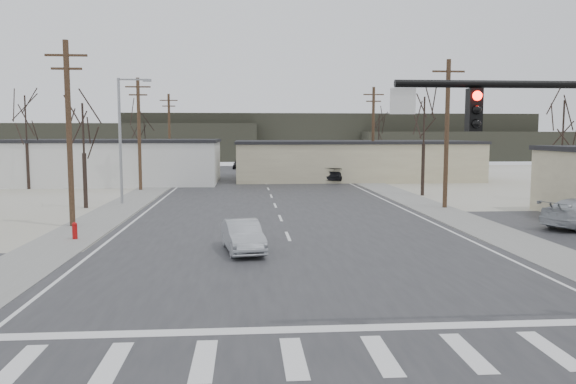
# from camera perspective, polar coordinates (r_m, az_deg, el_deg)

# --- Properties ---
(ground) EXTENTS (140.00, 140.00, 0.00)m
(ground) POSITION_cam_1_polar(r_m,az_deg,el_deg) (19.84, 1.75, -8.81)
(ground) COLOR silver
(ground) RESTS_ON ground
(main_road) EXTENTS (18.00, 110.00, 0.05)m
(main_road) POSITION_cam_1_polar(r_m,az_deg,el_deg) (34.51, -0.88, -2.46)
(main_road) COLOR #29292C
(main_road) RESTS_ON ground
(cross_road) EXTENTS (90.00, 10.00, 0.04)m
(cross_road) POSITION_cam_1_polar(r_m,az_deg,el_deg) (19.84, 1.75, -8.76)
(cross_road) COLOR #29292C
(cross_road) RESTS_ON ground
(sidewalk_left) EXTENTS (3.00, 90.00, 0.06)m
(sidewalk_left) POSITION_cam_1_polar(r_m,az_deg,el_deg) (40.32, -16.54, -1.48)
(sidewalk_left) COLOR gray
(sidewalk_left) RESTS_ON ground
(sidewalk_right) EXTENTS (3.00, 90.00, 0.06)m
(sidewalk_right) POSITION_cam_1_polar(r_m,az_deg,el_deg) (41.38, 13.51, -1.22)
(sidewalk_right) COLOR gray
(sidewalk_right) RESTS_ON ground
(fire_hydrant) EXTENTS (0.24, 0.24, 0.87)m
(fire_hydrant) POSITION_cam_1_polar(r_m,az_deg,el_deg) (28.65, -20.84, -3.70)
(fire_hydrant) COLOR #A50C0C
(fire_hydrant) RESTS_ON ground
(building_left_far) EXTENTS (22.30, 12.30, 4.50)m
(building_left_far) POSITION_cam_1_polar(r_m,az_deg,el_deg) (60.77, -17.62, 3.00)
(building_left_far) COLOR silver
(building_left_far) RESTS_ON ground
(building_right_far) EXTENTS (26.30, 14.30, 4.30)m
(building_right_far) POSITION_cam_1_polar(r_m,az_deg,el_deg) (64.28, 6.49, 3.29)
(building_right_far) COLOR beige
(building_right_far) RESTS_ON ground
(upole_left_b) EXTENTS (2.20, 0.30, 10.00)m
(upole_left_b) POSITION_cam_1_polar(r_m,az_deg,el_deg) (32.49, -21.36, 5.82)
(upole_left_b) COLOR #4E3524
(upole_left_b) RESTS_ON ground
(upole_left_c) EXTENTS (2.20, 0.30, 10.00)m
(upole_left_c) POSITION_cam_1_polar(r_m,az_deg,el_deg) (51.95, -14.89, 5.91)
(upole_left_c) COLOR #4E3524
(upole_left_c) RESTS_ON ground
(upole_left_d) EXTENTS (2.20, 0.30, 10.00)m
(upole_left_d) POSITION_cam_1_polar(r_m,az_deg,el_deg) (71.71, -11.96, 5.92)
(upole_left_d) COLOR #4E3524
(upole_left_d) RESTS_ON ground
(upole_right_a) EXTENTS (2.20, 0.30, 10.00)m
(upole_right_a) POSITION_cam_1_polar(r_m,az_deg,el_deg) (39.48, 15.83, 5.95)
(upole_right_a) COLOR #4E3524
(upole_right_a) RESTS_ON ground
(upole_right_b) EXTENTS (2.20, 0.30, 10.00)m
(upole_right_b) POSITION_cam_1_polar(r_m,az_deg,el_deg) (60.61, 8.64, 6.01)
(upole_right_b) COLOR #4E3524
(upole_right_b) RESTS_ON ground
(streetlight_main) EXTENTS (2.40, 0.25, 9.00)m
(streetlight_main) POSITION_cam_1_polar(r_m,az_deg,el_deg) (42.01, -16.44, 5.73)
(streetlight_main) COLOR gray
(streetlight_main) RESTS_ON ground
(tree_left_near) EXTENTS (3.30, 3.30, 7.35)m
(tree_left_near) POSITION_cam_1_polar(r_m,az_deg,el_deg) (40.59, -20.09, 5.81)
(tree_left_near) COLOR #2C201B
(tree_left_near) RESTS_ON ground
(tree_right_mid) EXTENTS (3.74, 3.74, 8.33)m
(tree_right_mid) POSITION_cam_1_polar(r_m,az_deg,el_deg) (47.38, 13.66, 6.81)
(tree_right_mid) COLOR #2C201B
(tree_right_mid) RESTS_ON ground
(tree_left_far) EXTENTS (3.96, 3.96, 8.82)m
(tree_left_far) POSITION_cam_1_polar(r_m,az_deg,el_deg) (66.18, -14.83, 6.78)
(tree_left_far) COLOR #2C201B
(tree_left_far) RESTS_ON ground
(tree_right_far) EXTENTS (3.52, 3.52, 7.84)m
(tree_right_far) POSITION_cam_1_polar(r_m,az_deg,el_deg) (73.10, 9.22, 6.25)
(tree_right_far) COLOR #2C201B
(tree_right_far) RESTS_ON ground
(tree_lot) EXTENTS (3.52, 3.52, 7.84)m
(tree_lot) POSITION_cam_1_polar(r_m,az_deg,el_deg) (47.60, 26.17, 5.95)
(tree_lot) COLOR #2C201B
(tree_lot) RESTS_ON ground
(tree_left_mid) EXTENTS (3.96, 3.96, 8.82)m
(tree_left_mid) POSITION_cam_1_polar(r_m,az_deg,el_deg) (56.72, -25.09, 6.60)
(tree_left_mid) COLOR #2C201B
(tree_left_mid) RESTS_ON ground
(hill_left) EXTENTS (70.00, 18.00, 7.00)m
(hill_left) POSITION_cam_1_polar(r_m,az_deg,el_deg) (115.88, -20.92, 4.75)
(hill_left) COLOR #333026
(hill_left) RESTS_ON ground
(hill_center) EXTENTS (80.00, 18.00, 9.00)m
(hill_center) POSITION_cam_1_polar(r_m,az_deg,el_deg) (116.34, 4.13, 5.62)
(hill_center) COLOR #333026
(hill_center) RESTS_ON ground
(hill_right) EXTENTS (60.00, 18.00, 5.50)m
(hill_right) POSITION_cam_1_polar(r_m,az_deg,el_deg) (120.88, 21.25, 4.41)
(hill_right) COLOR #333026
(hill_right) RESTS_ON ground
(sedan_crossing) EXTENTS (2.05, 4.20, 1.33)m
(sedan_crossing) POSITION_cam_1_polar(r_m,az_deg,el_deg) (24.09, -4.62, -4.47)
(sedan_crossing) COLOR #95999F
(sedan_crossing) RESTS_ON main_road
(car_far_a) EXTENTS (3.75, 6.09, 1.65)m
(car_far_a) POSITION_cam_1_polar(r_m,az_deg,el_deg) (59.51, 4.78, 1.86)
(car_far_a) COLOR black
(car_far_a) RESTS_ON main_road
(car_far_b) EXTENTS (1.81, 3.86, 1.28)m
(car_far_b) POSITION_cam_1_polar(r_m,az_deg,el_deg) (81.80, -5.03, 2.83)
(car_far_b) COLOR black
(car_far_b) RESTS_ON main_road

